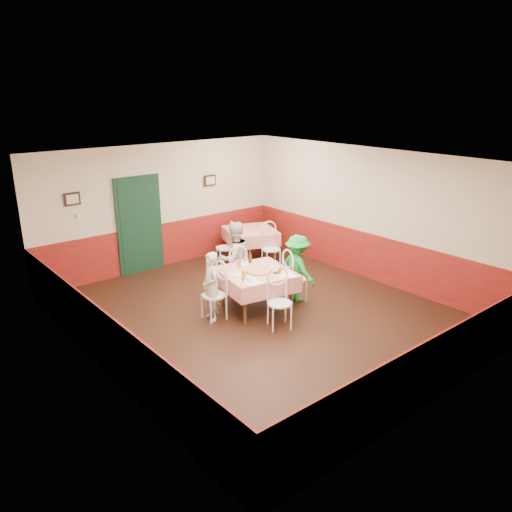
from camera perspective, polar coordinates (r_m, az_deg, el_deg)
floor at (r=9.20m, az=0.60°, el=-6.66°), size 7.00×7.00×0.00m
ceiling at (r=8.40m, az=0.66°, el=10.89°), size 7.00×7.00×0.00m
back_wall at (r=11.51m, az=-10.73°, el=5.60°), size 6.00×0.10×2.80m
front_wall at (r=6.59m, az=20.74°, el=-5.25°), size 6.00×0.10×2.80m
left_wall at (r=7.24m, az=-17.87°, el=-2.77°), size 0.10×7.00×2.80m
right_wall at (r=10.81m, az=12.93°, el=4.62°), size 0.10×7.00×2.80m
wainscot_back at (r=11.72m, az=-10.43°, el=1.30°), size 6.00×0.03×1.00m
wainscot_front at (r=6.99m, az=19.78°, el=-11.99°), size 6.00×0.03×1.00m
wainscot_left at (r=7.61m, az=-17.09°, el=-9.07°), size 0.03×7.00×1.00m
wainscot_right at (r=11.04m, az=12.54°, el=0.07°), size 0.03×7.00×1.00m
door at (r=11.28m, az=-13.15°, el=3.34°), size 0.96×0.06×2.10m
picture_left at (r=10.58m, az=-20.27°, el=6.13°), size 0.32×0.03×0.26m
picture_right at (r=12.04m, az=-5.28°, el=8.60°), size 0.32×0.03×0.26m
thermostat at (r=10.68m, az=-19.56°, el=4.40°), size 0.10×0.03×0.10m
main_table at (r=9.25m, az=0.00°, el=-3.96°), size 1.44×1.44×0.77m
second_table at (r=11.92m, az=-0.63°, el=1.28°), size 1.44×1.44×0.77m
chair_left at (r=8.89m, az=-4.85°, el=-4.50°), size 0.45×0.45×0.90m
chair_right at (r=9.63m, az=4.47°, el=-2.62°), size 0.48×0.48×0.90m
chair_far at (r=9.93m, az=-2.32°, el=-1.90°), size 0.54×0.54×0.90m
chair_near at (r=8.55m, az=2.71°, el=-5.42°), size 0.56×0.56×0.90m
chair_second_a at (r=11.47m, az=-3.55°, el=0.92°), size 0.54×0.54×0.90m
chair_second_b at (r=11.35m, az=1.74°, el=0.77°), size 0.54×0.54×0.90m
pizza at (r=9.08m, az=0.30°, el=-1.71°), size 0.55×0.55×0.03m
plate_left at (r=8.93m, az=-2.19°, el=-2.14°), size 0.29×0.29×0.01m
plate_right at (r=9.30m, az=2.39°, el=-1.28°), size 0.29×0.29×0.01m
plate_far at (r=9.45m, az=-1.22°, el=-0.93°), size 0.29×0.29×0.01m
glass_a at (r=8.73m, az=-1.43°, el=-2.17°), size 0.09×0.09×0.15m
glass_b at (r=9.10m, az=2.77°, el=-1.37°), size 0.08×0.08×0.13m
glass_c at (r=9.34m, az=-1.93°, el=-0.80°), size 0.08×0.08×0.13m
beer_bottle at (r=9.46m, az=-0.69°, el=-0.18°), size 0.08×0.08×0.24m
shaker_a at (r=8.56m, az=-0.97°, el=-2.78°), size 0.04×0.04×0.09m
shaker_b at (r=8.56m, az=-0.66°, el=-2.78°), size 0.04×0.04×0.09m
shaker_c at (r=8.60m, az=-1.52°, el=-2.69°), size 0.04×0.04×0.09m
menu_left at (r=8.65m, az=-0.72°, el=-2.86°), size 0.32×0.42×0.00m
menu_right at (r=8.97m, az=3.33°, el=-2.08°), size 0.43×0.49×0.00m
wallet at (r=9.01m, az=2.43°, el=-1.92°), size 0.13×0.11×0.02m
diner_left at (r=8.80m, az=-5.18°, el=-3.50°), size 0.39×0.51×1.25m
diner_far at (r=9.88m, az=-2.47°, el=-0.25°), size 0.75×0.61×1.47m
diner_right at (r=9.58m, az=4.75°, el=-1.41°), size 0.53×0.87×1.31m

